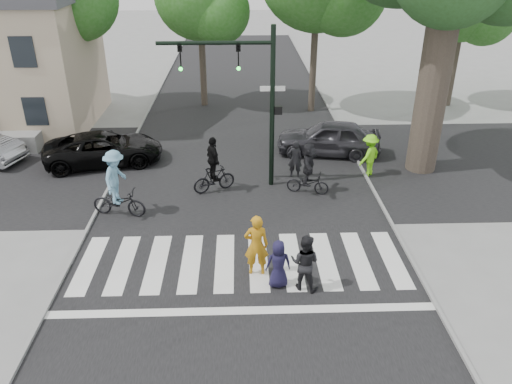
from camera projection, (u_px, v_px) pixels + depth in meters
ground at (242, 282)px, 13.92m from camera, size 120.00×120.00×0.00m
road_stem at (241, 199)px, 18.37m from camera, size 10.00×70.00×0.01m
road_cross at (240, 166)px, 21.04m from camera, size 70.00×10.00×0.01m
curb_left at (102, 200)px, 18.19m from camera, size 0.10×70.00×0.10m
curb_right at (377, 196)px, 18.50m from camera, size 0.10×70.00×0.10m
crosswalk at (242, 268)px, 14.50m from camera, size 10.00×3.85×0.01m
traffic_signal at (249, 86)px, 17.68m from camera, size 4.45×0.29×6.00m
bg_tree_4 at (471, 2)px, 26.10m from camera, size 4.83×4.60×8.15m
house at (3, 48)px, 24.30m from camera, size 8.40×8.10×8.82m
pedestrian_woman at (256, 245)px, 13.89m from camera, size 0.69×0.45×1.88m
pedestrian_child at (278, 264)px, 13.48m from camera, size 0.73×0.51×1.42m
pedestrian_adult at (305, 263)px, 13.34m from camera, size 0.99×0.89×1.66m
cyclist_left at (117, 188)px, 16.86m from camera, size 1.98×1.35×2.39m
cyclist_mid at (214, 170)px, 18.57m from camera, size 1.70×1.11×2.16m
cyclist_right at (308, 171)px, 18.41m from camera, size 1.67×1.54×2.00m
car_suv at (104, 149)px, 21.00m from camera, size 5.21×3.22×1.35m
car_grey at (329, 138)px, 21.91m from camera, size 4.73×2.56×1.53m
bystander_hivis at (369, 155)px, 19.86m from camera, size 1.26×1.23×1.73m
bystander_dark at (295, 159)px, 19.76m from camera, size 0.61×0.45×1.54m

